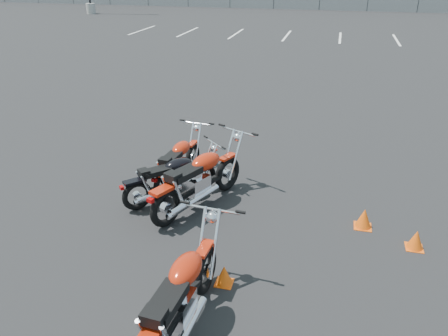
% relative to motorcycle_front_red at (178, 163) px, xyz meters
% --- Properties ---
extents(ground, '(120.00, 120.00, 0.00)m').
position_rel_motorcycle_front_red_xyz_m(ground, '(0.81, -1.03, -0.44)').
color(ground, black).
rests_on(ground, ground).
extents(motorcycle_front_red, '(0.76, 1.98, 0.97)m').
position_rel_motorcycle_front_red_xyz_m(motorcycle_front_red, '(0.00, 0.00, 0.00)').
color(motorcycle_front_red, black).
rests_on(motorcycle_front_red, ground).
extents(motorcycle_second_black, '(1.58, 1.64, 0.94)m').
position_rel_motorcycle_front_red_xyz_m(motorcycle_second_black, '(0.09, -0.64, -0.01)').
color(motorcycle_second_black, black).
rests_on(motorcycle_second_black, ground).
extents(motorcycle_third_red, '(1.41, 2.27, 1.14)m').
position_rel_motorcycle_front_red_xyz_m(motorcycle_third_red, '(0.64, -0.75, 0.08)').
color(motorcycle_third_red, black).
rests_on(motorcycle_third_red, ground).
extents(motorcycle_rear_red, '(0.88, 2.28, 1.12)m').
position_rel_motorcycle_front_red_xyz_m(motorcycle_rear_red, '(1.31, -3.59, 0.07)').
color(motorcycle_rear_red, black).
rests_on(motorcycle_rear_red, ground).
extents(training_cone_near, '(0.28, 0.28, 0.33)m').
position_rel_motorcycle_front_red_xyz_m(training_cone_near, '(3.43, -0.72, -0.28)').
color(training_cone_near, '#F9580D').
rests_on(training_cone_near, ground).
extents(training_cone_far, '(0.26, 0.26, 0.31)m').
position_rel_motorcycle_front_red_xyz_m(training_cone_far, '(4.17, -1.13, -0.29)').
color(training_cone_far, '#F9580D').
rests_on(training_cone_far, ground).
extents(training_cone_extra, '(0.24, 0.24, 0.28)m').
position_rel_motorcycle_front_red_xyz_m(training_cone_extra, '(1.57, -2.62, -0.30)').
color(training_cone_extra, '#F9580D').
rests_on(training_cone_extra, ground).
extents(parking_line_stripes, '(15.12, 4.00, 0.01)m').
position_rel_motorcycle_front_red_xyz_m(parking_line_stripes, '(-1.69, 18.97, -0.44)').
color(parking_line_stripes, silver).
rests_on(parking_line_stripes, ground).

